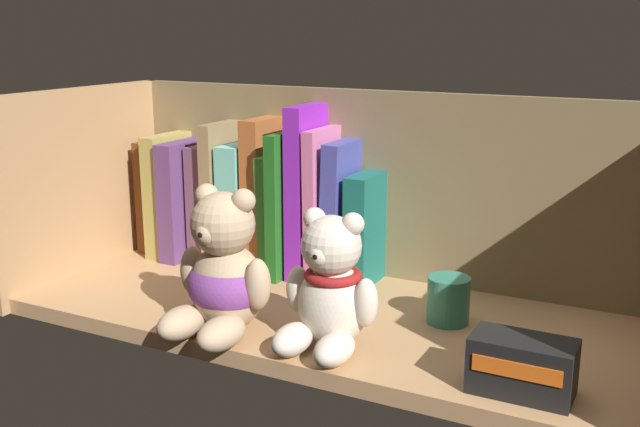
{
  "coord_description": "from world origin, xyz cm",
  "views": [
    {
      "loc": [
        39.0,
        -77.63,
        36.55
      ],
      "look_at": [
        -0.89,
        0.0,
        14.31
      ],
      "focal_mm": 41.98,
      "sensor_mm": 36.0,
      "label": 1
    }
  ],
  "objects": [
    {
      "name": "teddy_bear_smaller",
      "position": [
        5.08,
        -9.31,
        8.54
      ],
      "size": [
        11.17,
        11.33,
        15.33
      ],
      "color": "beige",
      "rests_on": "shelf_board"
    },
    {
      "name": "book_8",
      "position": [
        -11.25,
        12.64,
        12.13
      ],
      "size": [
        1.71,
        14.6,
        20.26
      ],
      "primitive_type": "cube",
      "color": "#1E5F1C",
      "rests_on": "shelf_board"
    },
    {
      "name": "book_9",
      "position": [
        -8.69,
        12.64,
        13.95
      ],
      "size": [
        2.48,
        11.72,
        23.9
      ],
      "primitive_type": "cube",
      "color": "purple",
      "rests_on": "shelf_board"
    },
    {
      "name": "book_10",
      "position": [
        -6.15,
        12.64,
        12.46
      ],
      "size": [
        1.99,
        11.96,
        20.95
      ],
      "primitive_type": "cube",
      "rotation": [
        0.0,
        -0.01,
        0.0
      ],
      "color": "#C86695",
      "rests_on": "shelf_board"
    },
    {
      "name": "book_1",
      "position": [
        -32.34,
        12.64,
        11.22
      ],
      "size": [
        2.58,
        13.34,
        18.43
      ],
      "primitive_type": "cube",
      "color": "#A09247",
      "rests_on": "shelf_board"
    },
    {
      "name": "book_2",
      "position": [
        -29.14,
        12.64,
        10.84
      ],
      "size": [
        2.93,
        14.5,
        17.68
      ],
      "primitive_type": "cube",
      "rotation": [
        0.0,
        0.0,
        0.0
      ],
      "color": "#5A366B",
      "rests_on": "shelf_board"
    },
    {
      "name": "book_6",
      "position": [
        -16.06,
        12.64,
        12.83
      ],
      "size": [
        2.83,
        10.06,
        21.67
      ],
      "primitive_type": "cube",
      "color": "#A9582B",
      "rests_on": "shelf_board"
    },
    {
      "name": "book_4",
      "position": [
        -22.96,
        12.64,
        12.34
      ],
      "size": [
        1.96,
        11.35,
        20.69
      ],
      "primitive_type": "cube",
      "color": "#8E744D",
      "rests_on": "shelf_board"
    },
    {
      "name": "small_product_box",
      "position": [
        26.24,
        -10.52,
        4.8
      ],
      "size": [
        9.79,
        5.31,
        5.6
      ],
      "color": "black",
      "rests_on": "shelf_board"
    },
    {
      "name": "shelf_side_panel_left",
      "position": [
        -39.12,
        0.0,
        13.94
      ],
      "size": [
        1.6,
        32.95,
        27.88
      ],
      "primitive_type": "cube",
      "color": "tan",
      "rests_on": "ground"
    },
    {
      "name": "teddy_bear_larger",
      "position": [
        -7.64,
        -10.89,
        8.68
      ],
      "size": [
        12.46,
        13.06,
        17.01
      ],
      "color": "tan",
      "rests_on": "shelf_board"
    },
    {
      "name": "book_5",
      "position": [
        -19.73,
        12.64,
        10.88
      ],
      "size": [
        3.59,
        10.49,
        17.75
      ],
      "primitive_type": "cube",
      "color": "#6DC8BD",
      "rests_on": "shelf_board"
    },
    {
      "name": "shelf_back_panel",
      "position": [
        0.0,
        15.87,
        13.94
      ],
      "size": [
        79.03,
        1.2,
        27.88
      ],
      "primitive_type": "cube",
      "color": "olive",
      "rests_on": "ground"
    },
    {
      "name": "book_11",
      "position": [
        -3.66,
        12.64,
        11.67
      ],
      "size": [
        3.06,
        10.7,
        19.41
      ],
      "primitive_type": "cube",
      "rotation": [
        0.0,
        0.04,
        0.0
      ],
      "color": "#41459D",
      "rests_on": "shelf_board"
    },
    {
      "name": "book_12",
      "position": [
        -0.47,
        12.64,
        9.58
      ],
      "size": [
        3.1,
        9.98,
        15.16
      ],
      "primitive_type": "cube",
      "color": "#166057",
      "rests_on": "shelf_board"
    },
    {
      "name": "book_0",
      "position": [
        -35.45,
        12.64,
        10.57
      ],
      "size": [
        2.72,
        9.26,
        17.15
      ],
      "primitive_type": "cube",
      "color": "#603014",
      "rests_on": "shelf_board"
    },
    {
      "name": "shelf_board",
      "position": [
        0.0,
        0.0,
        1.0
      ],
      "size": [
        76.63,
        30.55,
        2.0
      ],
      "primitive_type": "cube",
      "color": "tan",
      "rests_on": "ground"
    },
    {
      "name": "book_3",
      "position": [
        -25.81,
        12.64,
        10.58
      ],
      "size": [
        2.82,
        9.44,
        17.17
      ],
      "primitive_type": "cube",
      "color": "#71465B",
      "rests_on": "shelf_board"
    },
    {
      "name": "pillar_candle",
      "position": [
        14.51,
        3.27,
        4.81
      ],
      "size": [
        5.05,
        5.05,
        5.62
      ],
      "primitive_type": "cylinder",
      "color": "#2D7A66",
      "rests_on": "shelf_board"
    },
    {
      "name": "book_7",
      "position": [
        -13.37,
        12.64,
        10.45
      ],
      "size": [
        2.15,
        12.18,
        16.93
      ],
      "primitive_type": "cube",
      "rotation": [
        0.0,
        -0.03,
        0.0
      ],
      "color": "#358434",
      "rests_on": "shelf_board"
    }
  ]
}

